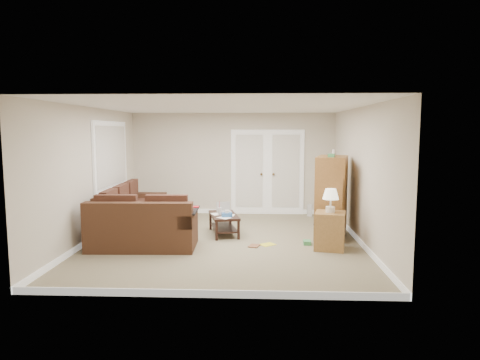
{
  "coord_description": "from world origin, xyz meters",
  "views": [
    {
      "loc": [
        0.62,
        -7.83,
        2.07
      ],
      "look_at": [
        0.27,
        0.53,
        1.1
      ],
      "focal_mm": 32.0,
      "sensor_mm": 36.0,
      "label": 1
    }
  ],
  "objects_px": {
    "side_cabinet": "(330,228)",
    "sectional_sofa": "(137,221)",
    "coffee_table": "(224,223)",
    "tv_armoire": "(331,196)"
  },
  "relations": [
    {
      "from": "tv_armoire",
      "to": "side_cabinet",
      "type": "height_order",
      "value": "tv_armoire"
    },
    {
      "from": "sectional_sofa",
      "to": "tv_armoire",
      "type": "distance_m",
      "value": 3.79
    },
    {
      "from": "coffee_table",
      "to": "side_cabinet",
      "type": "bearing_deg",
      "value": -40.87
    },
    {
      "from": "sectional_sofa",
      "to": "coffee_table",
      "type": "relative_size",
      "value": 2.64
    },
    {
      "from": "sectional_sofa",
      "to": "tv_armoire",
      "type": "relative_size",
      "value": 1.68
    },
    {
      "from": "sectional_sofa",
      "to": "coffee_table",
      "type": "distance_m",
      "value": 1.69
    },
    {
      "from": "side_cabinet",
      "to": "sectional_sofa",
      "type": "bearing_deg",
      "value": -176.55
    },
    {
      "from": "coffee_table",
      "to": "sectional_sofa",
      "type": "bearing_deg",
      "value": -179.7
    },
    {
      "from": "sectional_sofa",
      "to": "side_cabinet",
      "type": "relative_size",
      "value": 2.67
    },
    {
      "from": "side_cabinet",
      "to": "coffee_table",
      "type": "bearing_deg",
      "value": 165.65
    }
  ]
}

